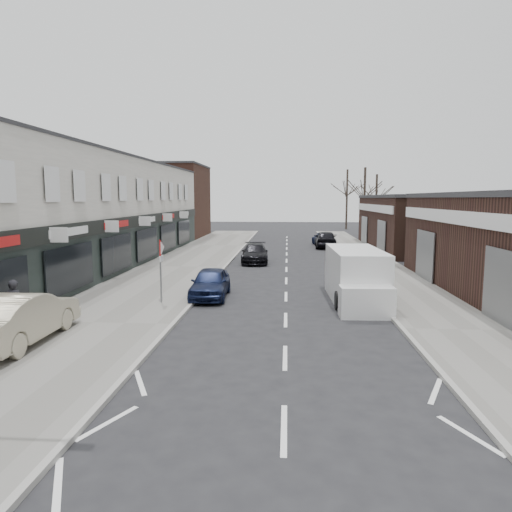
% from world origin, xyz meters
% --- Properties ---
extents(ground, '(160.00, 160.00, 0.00)m').
position_xyz_m(ground, '(0.00, 0.00, 0.00)').
color(ground, black).
rests_on(ground, ground).
extents(pavement_left, '(5.50, 64.00, 0.12)m').
position_xyz_m(pavement_left, '(-6.75, 22.00, 0.06)').
color(pavement_left, slate).
rests_on(pavement_left, ground).
extents(pavement_right, '(3.50, 64.00, 0.12)m').
position_xyz_m(pavement_right, '(5.75, 22.00, 0.06)').
color(pavement_right, slate).
rests_on(pavement_right, ground).
extents(shop_terrace_left, '(8.00, 41.00, 7.10)m').
position_xyz_m(shop_terrace_left, '(-13.50, 19.50, 3.55)').
color(shop_terrace_left, silver).
rests_on(shop_terrace_left, ground).
extents(brick_block_far, '(8.00, 10.00, 8.00)m').
position_xyz_m(brick_block_far, '(-13.50, 45.00, 4.00)').
color(brick_block_far, '#47281E').
rests_on(brick_block_far, ground).
extents(right_unit_far, '(10.00, 16.00, 4.50)m').
position_xyz_m(right_unit_far, '(12.50, 34.00, 2.25)').
color(right_unit_far, '#351F18').
rests_on(right_unit_far, ground).
extents(tree_far_a, '(3.60, 3.60, 8.00)m').
position_xyz_m(tree_far_a, '(9.00, 48.00, 0.00)').
color(tree_far_a, '#382D26').
rests_on(tree_far_a, ground).
extents(tree_far_b, '(3.60, 3.60, 7.50)m').
position_xyz_m(tree_far_b, '(11.50, 54.00, 0.00)').
color(tree_far_b, '#382D26').
rests_on(tree_far_b, ground).
extents(tree_far_c, '(3.60, 3.60, 8.50)m').
position_xyz_m(tree_far_c, '(8.50, 60.00, 0.00)').
color(tree_far_c, '#382D26').
rests_on(tree_far_c, ground).
extents(warning_sign, '(0.12, 0.80, 2.70)m').
position_xyz_m(warning_sign, '(-5.16, 12.00, 2.20)').
color(warning_sign, slate).
rests_on(warning_sign, pavement_left).
extents(white_van, '(2.20, 5.87, 2.26)m').
position_xyz_m(white_van, '(3.01, 13.22, 1.07)').
color(white_van, silver).
rests_on(white_van, ground).
extents(sedan_on_pavement, '(1.69, 4.70, 1.54)m').
position_xyz_m(sedan_on_pavement, '(-7.96, 6.48, 0.89)').
color(sedan_on_pavement, '#ACA389').
rests_on(sedan_on_pavement, pavement_left).
extents(pedestrian, '(0.64, 0.44, 1.68)m').
position_xyz_m(pedestrian, '(-8.93, 7.77, 0.96)').
color(pedestrian, black).
rests_on(pedestrian, pavement_left).
extents(parked_car_left_a, '(1.65, 3.92, 1.32)m').
position_xyz_m(parked_car_left_a, '(-3.40, 13.62, 0.66)').
color(parked_car_left_a, '#121A3A').
rests_on(parked_car_left_a, ground).
extents(parked_car_left_b, '(2.02, 4.51, 1.28)m').
position_xyz_m(parked_car_left_b, '(-2.20, 24.93, 0.64)').
color(parked_car_left_b, black).
rests_on(parked_car_left_b, ground).
extents(parked_car_right_a, '(1.94, 4.45, 1.42)m').
position_xyz_m(parked_car_right_a, '(3.26, 17.54, 0.71)').
color(parked_car_right_a, silver).
rests_on(parked_car_right_a, ground).
extents(parked_car_right_b, '(2.03, 4.65, 1.56)m').
position_xyz_m(parked_car_right_b, '(3.50, 34.97, 0.78)').
color(parked_car_right_b, black).
rests_on(parked_car_right_b, ground).
extents(parked_car_right_c, '(2.18, 4.56, 1.28)m').
position_xyz_m(parked_car_right_c, '(3.48, 36.73, 0.64)').
color(parked_car_right_c, '#121A39').
rests_on(parked_car_right_c, ground).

